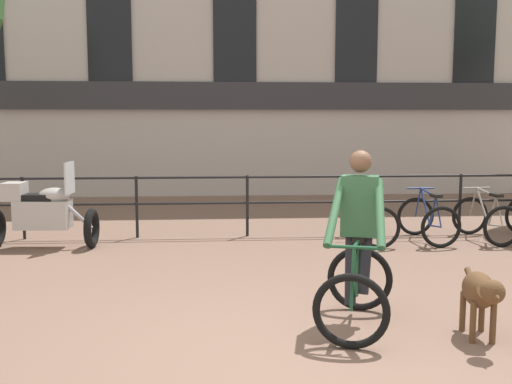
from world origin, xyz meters
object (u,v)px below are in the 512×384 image
object	(u,v)px
parked_motorcycle	(42,212)
parked_bicycle_mid_left	(428,220)
dog	(481,292)
parked_bicycle_near_lamp	(369,221)
cyclist_with_bike	(358,247)
parked_bicycle_mid_right	(486,219)

from	to	relation	value
parked_motorcycle	parked_bicycle_mid_left	world-z (taller)	parked_motorcycle
dog	parked_bicycle_near_lamp	distance (m)	4.37
dog	parked_motorcycle	xyz separation A→B (m)	(-5.08, 4.31, 0.12)
cyclist_with_bike	parked_bicycle_mid_right	size ratio (longest dim) A/B	1.47
parked_motorcycle	cyclist_with_bike	bearing A→B (deg)	-129.41
parked_bicycle_mid_left	parked_bicycle_mid_right	size ratio (longest dim) A/B	0.99
parked_motorcycle	parked_bicycle_mid_left	distance (m)	6.18
parked_bicycle_near_lamp	parked_bicycle_mid_right	size ratio (longest dim) A/B	1.00
parked_motorcycle	parked_bicycle_near_lamp	distance (m)	5.20
dog	parked_bicycle_mid_right	bearing A→B (deg)	71.73
cyclist_with_bike	dog	distance (m)	1.19
parked_motorcycle	parked_bicycle_mid_right	bearing A→B (deg)	-85.90
parked_motorcycle	parked_bicycle_mid_left	size ratio (longest dim) A/B	1.45
cyclist_with_bike	parked_motorcycle	bearing A→B (deg)	154.79
cyclist_with_bike	parked_bicycle_mid_right	bearing A→B (deg)	68.96
parked_motorcycle	parked_bicycle_mid_right	distance (m)	7.17
cyclist_with_bike	parked_motorcycle	xyz separation A→B (m)	(-4.06, 3.79, -0.20)
cyclist_with_bike	parked_bicycle_near_lamp	size ratio (longest dim) A/B	1.47
parked_motorcycle	parked_bicycle_mid_right	world-z (taller)	parked_motorcycle
dog	parked_bicycle_near_lamp	bearing A→B (deg)	95.64
dog	parked_motorcycle	world-z (taller)	parked_motorcycle
parked_bicycle_mid_right	parked_motorcycle	bearing A→B (deg)	-3.48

